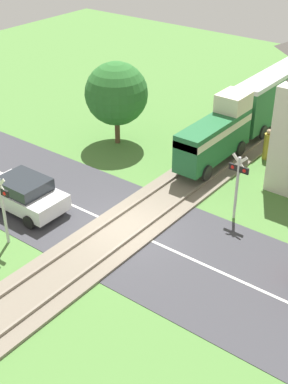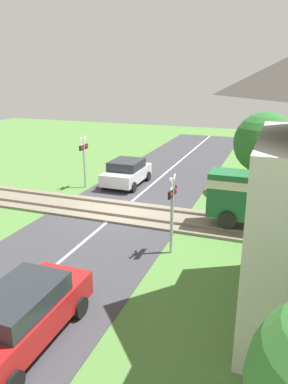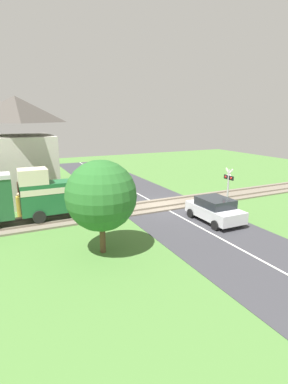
# 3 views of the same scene
# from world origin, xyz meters

# --- Properties ---
(ground_plane) EXTENTS (60.00, 60.00, 0.00)m
(ground_plane) POSITION_xyz_m (0.00, 0.00, 0.00)
(ground_plane) COLOR #4C7A38
(road_surface) EXTENTS (48.00, 6.40, 0.02)m
(road_surface) POSITION_xyz_m (0.00, 0.00, 0.01)
(road_surface) COLOR #38383D
(road_surface) RESTS_ON ground_plane
(track_bed) EXTENTS (2.80, 48.00, 0.24)m
(track_bed) POSITION_xyz_m (0.00, 0.00, 0.07)
(track_bed) COLOR #756B5B
(track_bed) RESTS_ON ground_plane
(train) EXTENTS (1.58, 12.20, 3.18)m
(train) POSITION_xyz_m (0.00, 10.60, 1.87)
(train) COLOR #1E6033
(train) RESTS_ON track_bed
(car_near_crossing) EXTENTS (3.82, 2.04, 1.52)m
(car_near_crossing) POSITION_xyz_m (-4.46, -1.44, 0.80)
(car_near_crossing) COLOR silver
(car_near_crossing) RESTS_ON ground_plane
(crossing_signal_west_approach) EXTENTS (0.90, 0.18, 3.04)m
(crossing_signal_west_approach) POSITION_xyz_m (-3.16, -3.55, 1.95)
(crossing_signal_west_approach) COLOR #B7B7B7
(crossing_signal_west_approach) RESTS_ON ground_plane
(crossing_signal_east_approach) EXTENTS (0.90, 0.18, 3.04)m
(crossing_signal_east_approach) POSITION_xyz_m (3.16, 3.55, 1.95)
(crossing_signal_east_approach) COLOR #B7B7B7
(crossing_signal_east_approach) RESTS_ON ground_plane
(pedestrian_by_station) EXTENTS (0.41, 0.41, 1.65)m
(pedestrian_by_station) POSITION_xyz_m (1.74, 9.45, 0.75)
(pedestrian_by_station) COLOR gold
(pedestrian_by_station) RESTS_ON ground_plane
(tree_roadside_hedge) EXTENTS (3.35, 3.35, 4.51)m
(tree_roadside_hedge) POSITION_xyz_m (-5.61, 6.22, 2.83)
(tree_roadside_hedge) COLOR brown
(tree_roadside_hedge) RESTS_ON ground_plane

